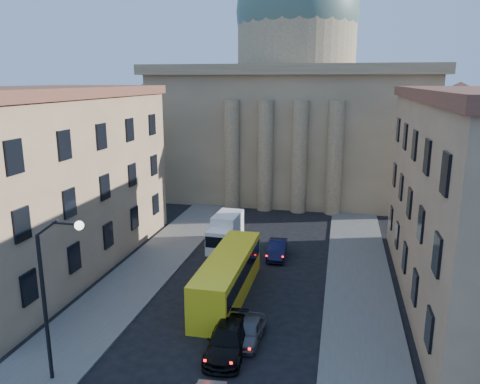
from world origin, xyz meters
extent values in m
cube|color=#585650|center=(-8.50, 18.00, 0.07)|extent=(5.00, 60.00, 0.15)
cube|color=#585650|center=(8.50, 18.00, 0.07)|extent=(5.00, 60.00, 0.15)
cube|color=#79694A|center=(0.00, 56.00, 8.00)|extent=(34.00, 26.00, 16.00)
cube|color=#79694A|center=(0.00, 56.00, 16.40)|extent=(35.50, 27.50, 1.20)
cylinder|color=#79694A|center=(0.00, 56.00, 20.00)|extent=(16.00, 16.00, 8.00)
sphere|color=#476155|center=(0.00, 56.00, 24.00)|extent=(16.40, 16.40, 16.40)
cube|color=#79694A|center=(-21.00, 54.00, 5.50)|extent=(13.00, 13.00, 11.00)
cone|color=brown|center=(-21.00, 54.00, 13.00)|extent=(26.02, 26.02, 4.00)
cube|color=#79694A|center=(21.00, 54.00, 5.50)|extent=(13.00, 13.00, 11.00)
cone|color=brown|center=(21.00, 54.00, 13.00)|extent=(26.02, 26.02, 4.00)
cylinder|color=#79694A|center=(-6.00, 42.80, 6.50)|extent=(1.80, 1.80, 13.00)
cylinder|color=#79694A|center=(-2.00, 42.80, 6.50)|extent=(1.80, 1.80, 13.00)
cylinder|color=#79694A|center=(2.00, 42.80, 6.50)|extent=(1.80, 1.80, 13.00)
cylinder|color=#79694A|center=(6.00, 42.80, 6.50)|extent=(1.80, 1.80, 13.00)
cube|color=tan|center=(-17.00, 22.00, 7.00)|extent=(11.00, 26.00, 14.00)
cube|color=brown|center=(-17.00, 22.00, 14.30)|extent=(11.60, 26.60, 0.80)
cylinder|color=black|center=(-7.50, 8.00, 4.00)|extent=(0.20, 0.20, 8.00)
cylinder|color=black|center=(-6.95, 8.00, 8.35)|extent=(1.30, 0.12, 0.96)
cylinder|color=black|center=(-5.95, 8.00, 8.65)|extent=(1.30, 0.12, 0.12)
sphere|color=white|center=(-5.20, 8.00, 8.60)|extent=(0.44, 0.44, 0.44)
imported|color=black|center=(0.80, 12.47, 0.75)|extent=(2.40, 5.30, 1.51)
imported|color=#515156|center=(1.81, 13.88, 0.65)|extent=(1.76, 3.92, 1.31)
imported|color=black|center=(1.57, 27.80, 0.73)|extent=(1.78, 4.52, 1.46)
cube|color=yellow|center=(-0.80, 19.22, 1.58)|extent=(2.65, 11.26, 3.17)
cube|color=black|center=(-0.80, 19.22, 2.10)|extent=(2.71, 10.65, 1.12)
cylinder|color=black|center=(-1.86, 15.14, 0.51)|extent=(0.32, 1.02, 1.02)
cylinder|color=black|center=(0.19, 15.12, 0.51)|extent=(0.32, 1.02, 1.02)
cylinder|color=black|center=(-1.79, 23.31, 0.51)|extent=(0.32, 1.02, 1.02)
cylinder|color=black|center=(0.26, 23.30, 0.51)|extent=(0.32, 1.02, 1.02)
cube|color=white|center=(-3.58, 27.60, 1.10)|extent=(2.21, 2.29, 2.19)
cube|color=black|center=(-3.63, 26.55, 1.37)|extent=(2.01, 0.21, 1.01)
cube|color=white|center=(-3.46, 30.07, 1.60)|extent=(2.38, 3.94, 2.83)
cylinder|color=black|center=(-4.51, 27.28, 0.41)|extent=(0.30, 0.83, 0.82)
cylinder|color=black|center=(-2.68, 27.19, 0.41)|extent=(0.30, 0.83, 0.82)
cylinder|color=black|center=(-4.33, 30.93, 0.41)|extent=(0.30, 0.83, 0.82)
cylinder|color=black|center=(-2.51, 30.84, 0.41)|extent=(0.30, 0.83, 0.82)
camera|label=1|loc=(6.60, -10.84, 15.25)|focal=35.00mm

